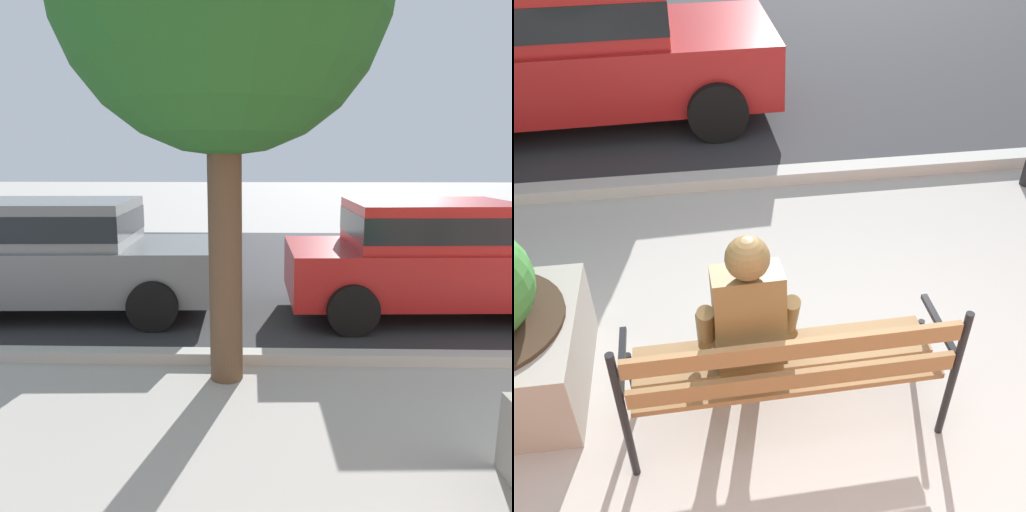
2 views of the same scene
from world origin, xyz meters
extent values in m
plane|color=#ADA8A0|center=(0.00, 0.00, 0.00)|extent=(80.00, 80.00, 0.00)
cube|color=#2D2D30|center=(0.00, 7.50, 0.00)|extent=(60.00, 9.00, 0.01)
cube|color=#B2AFA8|center=(0.00, 2.90, 0.06)|extent=(60.00, 0.20, 0.12)
cube|color=olive|center=(-0.11, 0.01, 0.45)|extent=(1.70, 0.14, 0.04)
cube|color=olive|center=(-0.12, 0.19, 0.45)|extent=(1.70, 0.14, 0.04)
cube|color=olive|center=(-0.12, 0.37, 0.45)|extent=(1.70, 0.14, 0.04)
cube|color=olive|center=(-0.11, -0.08, 0.62)|extent=(1.70, 0.06, 0.11)
cube|color=olive|center=(-0.11, -0.08, 0.84)|extent=(1.70, 0.06, 0.11)
cylinder|color=black|center=(-1.00, 0.37, 0.23)|extent=(0.04, 0.04, 0.45)
cylinder|color=black|center=(-0.99, -0.10, 0.47)|extent=(0.04, 0.04, 0.95)
cube|color=black|center=(-1.00, 0.17, 0.62)|extent=(0.04, 0.48, 0.03)
cylinder|color=black|center=(0.76, 0.40, 0.23)|extent=(0.04, 0.04, 0.45)
cylinder|color=black|center=(0.77, -0.07, 0.47)|extent=(0.04, 0.04, 0.95)
cube|color=black|center=(0.76, 0.20, 0.62)|extent=(0.04, 0.48, 0.03)
cube|color=brown|center=(-0.32, 0.25, 0.56)|extent=(0.35, 0.33, 0.16)
cube|color=brown|center=(-0.32, 0.15, 0.88)|extent=(0.37, 0.30, 0.55)
sphere|color=brown|center=(-0.32, 0.14, 1.26)|extent=(0.22, 0.22, 0.22)
cylinder|color=brown|center=(-0.54, 0.16, 0.83)|extent=(0.10, 0.18, 0.29)
cylinder|color=brown|center=(-0.55, 0.30, 0.66)|extent=(0.09, 0.27, 0.10)
cylinder|color=brown|center=(-0.10, 0.18, 0.83)|extent=(0.10, 0.18, 0.29)
cylinder|color=brown|center=(-0.09, 0.32, 0.66)|extent=(0.09, 0.27, 0.10)
cylinder|color=brown|center=(-0.42, 0.38, 0.52)|extent=(0.14, 0.37, 0.14)
cylinder|color=brown|center=(-0.42, 0.56, 0.25)|extent=(0.11, 0.11, 0.50)
cube|color=brown|center=(-0.42, 0.62, 0.04)|extent=(0.12, 0.24, 0.07)
cylinder|color=brown|center=(-0.24, 0.39, 0.52)|extent=(0.14, 0.37, 0.14)
cylinder|color=brown|center=(-0.24, 0.57, 0.25)|extent=(0.11, 0.11, 0.50)
cube|color=brown|center=(-0.24, 0.63, 0.04)|extent=(0.12, 0.24, 0.07)
cube|color=brown|center=(-0.12, 0.68, 0.08)|extent=(0.29, 0.19, 0.16)
cube|color=#B21E1E|center=(-1.60, 4.65, 0.61)|extent=(4.16, 1.86, 0.70)
cube|color=#B21E1E|center=(-1.75, 4.65, 1.26)|extent=(2.19, 1.64, 0.60)
cube|color=black|center=(-1.75, 4.65, 1.26)|extent=(2.20, 1.66, 0.33)
cylinder|color=black|center=(-0.30, 5.55, 0.32)|extent=(0.65, 0.24, 0.64)
cylinder|color=black|center=(-0.23, 3.85, 0.32)|extent=(0.65, 0.24, 0.64)
camera|label=1|loc=(-3.92, -2.10, 2.15)|focal=35.11mm
camera|label=2|loc=(-0.53, -2.10, 3.02)|focal=42.52mm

